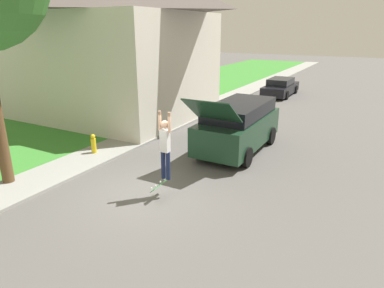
{
  "coord_description": "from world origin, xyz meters",
  "views": [
    {
      "loc": [
        5.88,
        -7.62,
        4.82
      ],
      "look_at": [
        0.69,
        1.73,
        1.19
      ],
      "focal_mm": 32.0,
      "sensor_mm": 36.0,
      "label": 1
    }
  ],
  "objects_px": {
    "skateboarder": "(165,145)",
    "car_down_street": "(280,87)",
    "skateboard": "(159,185)",
    "fire_hydrant": "(94,144)",
    "suv_parked": "(238,125)"
  },
  "relations": [
    {
      "from": "skateboarder",
      "to": "car_down_street",
      "type": "bearing_deg",
      "value": 94.65
    },
    {
      "from": "skateboarder",
      "to": "skateboard",
      "type": "bearing_deg",
      "value": -119.28
    },
    {
      "from": "skateboarder",
      "to": "fire_hydrant",
      "type": "relative_size",
      "value": 2.65
    },
    {
      "from": "car_down_street",
      "to": "fire_hydrant",
      "type": "distance_m",
      "value": 16.6
    },
    {
      "from": "car_down_street",
      "to": "skateboard",
      "type": "bearing_deg",
      "value": -85.76
    },
    {
      "from": "suv_parked",
      "to": "fire_hydrant",
      "type": "xyz_separation_m",
      "value": [
        -4.8,
        -3.29,
        -0.61
      ]
    },
    {
      "from": "suv_parked",
      "to": "car_down_street",
      "type": "bearing_deg",
      "value": 97.84
    },
    {
      "from": "skateboard",
      "to": "fire_hydrant",
      "type": "bearing_deg",
      "value": 157.78
    },
    {
      "from": "suv_parked",
      "to": "skateboard",
      "type": "xyz_separation_m",
      "value": [
        -0.45,
        -5.07,
        -0.66
      ]
    },
    {
      "from": "skateboard",
      "to": "car_down_street",
      "type": "bearing_deg",
      "value": 94.24
    },
    {
      "from": "skateboard",
      "to": "fire_hydrant",
      "type": "xyz_separation_m",
      "value": [
        -4.34,
        1.77,
        0.05
      ]
    },
    {
      "from": "skateboarder",
      "to": "skateboard",
      "type": "xyz_separation_m",
      "value": [
        -0.11,
        -0.2,
        -1.22
      ]
    },
    {
      "from": "suv_parked",
      "to": "skateboarder",
      "type": "relative_size",
      "value": 2.7
    },
    {
      "from": "skateboarder",
      "to": "fire_hydrant",
      "type": "bearing_deg",
      "value": 160.59
    },
    {
      "from": "fire_hydrant",
      "to": "skateboard",
      "type": "bearing_deg",
      "value": -22.22
    }
  ]
}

